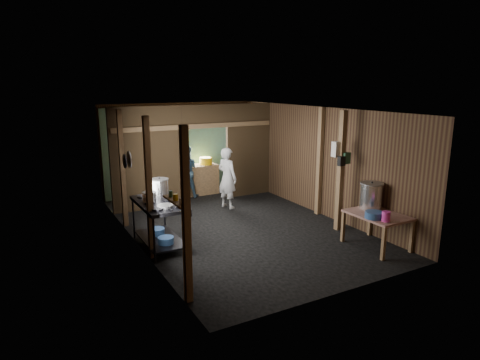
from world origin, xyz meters
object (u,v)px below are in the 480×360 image
gas_range (160,224)px  pink_bucket (386,216)px  prep_table (376,230)px  cook (227,178)px  yellow_tub (206,161)px  stock_pot (371,196)px  stove_pot_large (160,188)px

gas_range → pink_bucket: size_ratio=8.31×
prep_table → cook: bearing=109.9°
prep_table → yellow_tub: yellow_tub is taller
stock_pot → yellow_tub: size_ratio=1.47×
gas_range → prep_table: (3.71, -2.05, -0.12)m
prep_table → gas_range: bearing=151.1°
cook → prep_table: bearing=179.4°
stock_pot → cook: cook is taller
yellow_tub → gas_range: bearing=-126.7°
stove_pot_large → pink_bucket: stove_pot_large is taller
prep_table → yellow_tub: size_ratio=3.09×
stock_pot → cook: bearing=114.5°
stove_pot_large → stock_pot: 4.29m
stove_pot_large → stock_pot: stove_pot_large is taller
gas_range → pink_bucket: gas_range is taller
prep_table → cook: cook is taller
stove_pot_large → cook: cook is taller
gas_range → yellow_tub: bearing=53.3°
prep_table → cook: size_ratio=0.73×
prep_table → pink_bucket: size_ratio=6.16×
gas_range → cook: cook is taller
cook → stove_pot_large: bearing=99.5°
gas_range → cook: (2.35, 1.71, 0.33)m
stove_pot_large → pink_bucket: (3.34, -2.88, -0.31)m
prep_table → yellow_tub: bearing=103.0°
stock_pot → prep_table: bearing=-116.2°
yellow_tub → cook: 1.63m
gas_range → prep_table: size_ratio=1.35×
gas_range → stove_pot_large: 0.78m
pink_bucket → yellow_tub: size_ratio=0.50×
gas_range → stock_pot: 4.26m
stock_pot → cook: 3.72m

